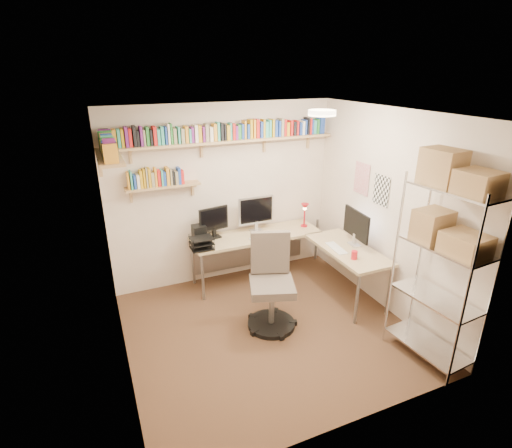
# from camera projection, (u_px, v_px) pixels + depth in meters

# --- Properties ---
(ground) EXTENTS (3.20, 3.20, 0.00)m
(ground) POSITION_uv_depth(u_px,v_px,m) (268.00, 329.00, 4.76)
(ground) COLOR #40251B
(ground) RESTS_ON ground
(room_shell) EXTENTS (3.24, 3.04, 2.52)m
(room_shell) POSITION_uv_depth(u_px,v_px,m) (270.00, 207.00, 4.19)
(room_shell) COLOR beige
(room_shell) RESTS_ON ground
(wall_shelves) EXTENTS (3.12, 1.09, 0.79)m
(wall_shelves) POSITION_uv_depth(u_px,v_px,m) (195.00, 144.00, 4.97)
(wall_shelves) COLOR tan
(wall_shelves) RESTS_ON ground
(corner_desk) EXTENTS (2.19, 1.82, 1.24)m
(corner_desk) POSITION_uv_depth(u_px,v_px,m) (272.00, 240.00, 5.49)
(corner_desk) COLOR tan
(corner_desk) RESTS_ON ground
(office_chair) EXTENTS (0.64, 0.65, 1.14)m
(office_chair) POSITION_uv_depth(u_px,v_px,m) (271.00, 289.00, 4.71)
(office_chair) COLOR black
(office_chair) RESTS_ON ground
(wire_rack) EXTENTS (0.49, 0.89, 2.22)m
(wire_rack) POSITION_uv_depth(u_px,v_px,m) (449.00, 221.00, 3.76)
(wire_rack) COLOR silver
(wire_rack) RESTS_ON ground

